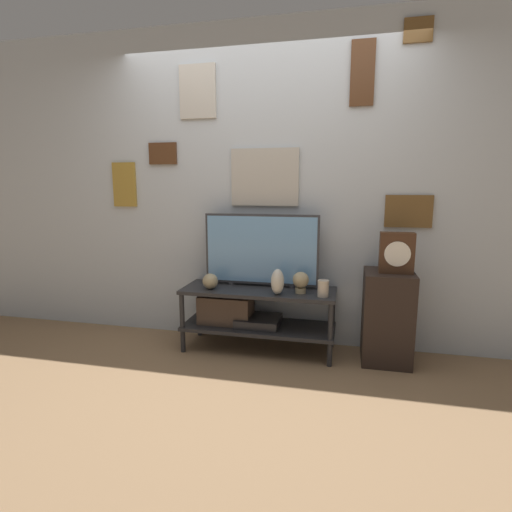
# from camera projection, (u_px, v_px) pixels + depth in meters

# --- Properties ---
(ground_plane) EXTENTS (12.00, 12.00, 0.00)m
(ground_plane) POSITION_uv_depth(u_px,v_px,m) (251.00, 362.00, 3.14)
(ground_plane) COLOR #846647
(wall_back) EXTENTS (6.40, 0.08, 2.70)m
(wall_back) POSITION_uv_depth(u_px,v_px,m) (266.00, 187.00, 3.42)
(wall_back) COLOR #B2BCC6
(wall_back) RESTS_ON ground_plane
(media_console) EXTENTS (1.27, 0.45, 0.53)m
(media_console) POSITION_uv_depth(u_px,v_px,m) (247.00, 311.00, 3.36)
(media_console) COLOR #232326
(media_console) RESTS_ON ground_plane
(television) EXTENTS (0.97, 0.05, 0.61)m
(television) POSITION_uv_depth(u_px,v_px,m) (261.00, 250.00, 3.34)
(television) COLOR #333338
(television) RESTS_ON media_console
(vase_urn_stoneware) EXTENTS (0.10, 0.13, 0.20)m
(vase_urn_stoneware) POSITION_uv_depth(u_px,v_px,m) (278.00, 282.00, 3.12)
(vase_urn_stoneware) COLOR beige
(vase_urn_stoneware) RESTS_ON media_console
(vase_round_glass) EXTENTS (0.13, 0.13, 0.13)m
(vase_round_glass) POSITION_uv_depth(u_px,v_px,m) (210.00, 281.00, 3.30)
(vase_round_glass) COLOR tan
(vase_round_glass) RESTS_ON media_console
(candle_jar) EXTENTS (0.09, 0.09, 0.13)m
(candle_jar) POSITION_uv_depth(u_px,v_px,m) (323.00, 288.00, 3.07)
(candle_jar) COLOR #C1B29E
(candle_jar) RESTS_ON media_console
(decorative_bust) EXTENTS (0.13, 0.13, 0.17)m
(decorative_bust) POSITION_uv_depth(u_px,v_px,m) (301.00, 281.00, 3.16)
(decorative_bust) COLOR tan
(decorative_bust) RESTS_ON media_console
(side_table) EXTENTS (0.37, 0.41, 0.72)m
(side_table) POSITION_uv_depth(u_px,v_px,m) (387.00, 317.00, 3.13)
(side_table) COLOR black
(side_table) RESTS_ON ground_plane
(mantel_clock) EXTENTS (0.25, 0.11, 0.31)m
(mantel_clock) POSITION_uv_depth(u_px,v_px,m) (397.00, 253.00, 3.00)
(mantel_clock) COLOR #422819
(mantel_clock) RESTS_ON side_table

